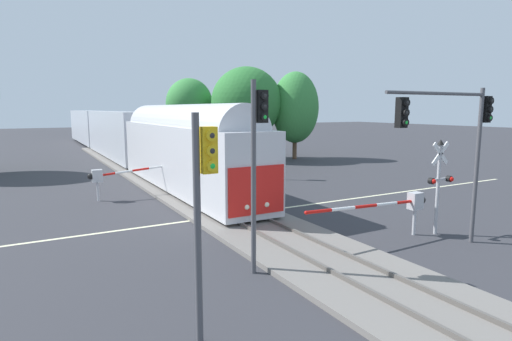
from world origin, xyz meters
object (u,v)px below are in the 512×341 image
Objects in this scene: crossing_gate_far at (108,175)px; traffic_signal_near_right at (456,127)px; traffic_signal_near_left at (203,192)px; maple_right_background at (295,108)px; crossing_gate_near at (403,204)px; traffic_signal_far_side at (245,128)px; traffic_signal_median at (257,147)px; oak_far_right at (246,103)px; crossing_signal_mast at (439,177)px; commuter_train at (121,133)px; elm_centre_background at (189,103)px.

crossing_gate_far is 18.17m from traffic_signal_near_right.
maple_right_background is at bearing 52.42° from traffic_signal_near_left.
crossing_gate_near is 0.68× the size of maple_right_background.
traffic_signal_far_side is (1.21, 16.09, 2.36)m from crossing_gate_near.
traffic_signal_median reaches higher than crossing_gate_far.
traffic_signal_near_left is (-9.97, -3.32, 2.04)m from crossing_gate_near.
oak_far_right reaches higher than maple_right_background.
crossing_gate_far is 23.89m from maple_right_background.
crossing_gate_far is 0.59× the size of oak_far_right.
traffic_signal_far_side is at bearing 87.68° from traffic_signal_near_right.
crossing_gate_far is 21.07m from oak_far_right.
traffic_signal_median is 0.65× the size of oak_far_right.
maple_right_background reaches higher than crossing_signal_mast.
traffic_signal_median reaches higher than crossing_signal_mast.
commuter_train reaches higher than crossing_gate_far.
maple_right_background reaches higher than traffic_signal_median.
elm_centre_background reaches higher than crossing_gate_far.
traffic_signal_median is at bearing -106.66° from elm_centre_background.
crossing_gate_near is 1.19× the size of traffic_signal_near_left.
crossing_signal_mast is 0.77× the size of traffic_signal_near_left.
oak_far_right is at bearing -50.95° from elm_centre_background.
crossing_gate_far is 16.72m from traffic_signal_near_left.
traffic_signal_far_side is (10.38, 2.82, 2.34)m from crossing_gate_far.
crossing_gate_near is 1.01× the size of traffic_signal_median.
crossing_signal_mast is at bearing -0.16° from traffic_signal_median.
commuter_train is 6.82× the size of maple_right_background.
traffic_signal_near_left is (-11.58, -2.93, 1.02)m from crossing_signal_mast.
crossing_gate_near is 1.11× the size of crossing_gate_far.
traffic_signal_far_side reaches higher than crossing_signal_mast.
traffic_signal_median reaches higher than traffic_signal_far_side.
traffic_signal_near_right is (-1.13, -1.42, 2.12)m from crossing_signal_mast.
elm_centre_background is 6.65m from oak_far_right.
crossing_signal_mast is at bearing -111.61° from maple_right_background.
crossing_gate_far is at bearing 124.67° from crossing_gate_near.
traffic_signal_median is at bearing -117.21° from oak_far_right.
crossing_gate_far is (-9.17, 13.26, 0.02)m from crossing_gate_near.
crossing_signal_mast is 16.54m from traffic_signal_far_side.
traffic_signal_far_side is at bearing -95.01° from elm_centre_background.
oak_far_right is at bearing 75.63° from crossing_gate_near.
oak_far_right is (5.54, 10.25, 2.06)m from traffic_signal_far_side.
traffic_signal_median is (2.99, 2.95, 0.61)m from traffic_signal_near_left.
traffic_signal_far_side is at bearing 60.05° from traffic_signal_near_left.
crossing_signal_mast is at bearing -100.89° from oak_far_right.
traffic_signal_near_right is (-0.73, -17.89, 0.78)m from traffic_signal_far_side.
commuter_train is at bearing 98.26° from traffic_signal_near_right.
traffic_signal_far_side is 18.38m from traffic_signal_median.
commuter_train is 10.21× the size of traffic_signal_near_right.
traffic_signal_far_side is at bearing 63.54° from traffic_signal_median.
crossing_gate_far is at bearing -140.61° from oak_far_right.
traffic_signal_near_right reaches higher than traffic_signal_near_left.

